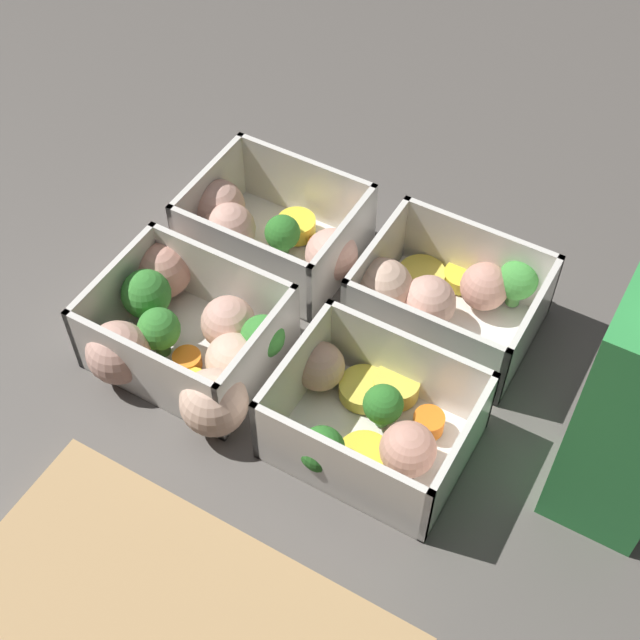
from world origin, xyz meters
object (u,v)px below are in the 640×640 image
(container_far_left, at_px, (370,418))
(container_far_right, at_px, (186,336))
(container_near_left, at_px, (436,299))
(container_near_right, at_px, (267,230))
(juice_carton, at_px, (634,420))

(container_far_left, height_order, container_far_right, same)
(container_near_left, bearing_deg, container_near_right, 0.41)
(container_near_left, distance_m, container_far_right, 0.20)
(container_far_left, bearing_deg, container_near_left, -87.11)
(container_near_left, height_order, juice_carton, juice_carton)
(container_near_right, height_order, juice_carton, juice_carton)
(container_near_left, xyz_separation_m, container_far_right, (0.15, 0.13, 0.00))
(container_far_left, relative_size, juice_carton, 0.74)
(juice_carton, bearing_deg, container_far_right, 7.74)
(container_near_right, distance_m, juice_carton, 0.34)
(container_near_left, xyz_separation_m, juice_carton, (-0.17, 0.09, 0.07))
(container_near_right, xyz_separation_m, container_far_right, (-0.01, 0.13, 0.00))
(container_near_left, bearing_deg, container_far_left, 92.89)
(container_far_left, xyz_separation_m, container_far_right, (0.15, 0.01, 0.00))
(container_near_right, bearing_deg, container_far_right, 93.81)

